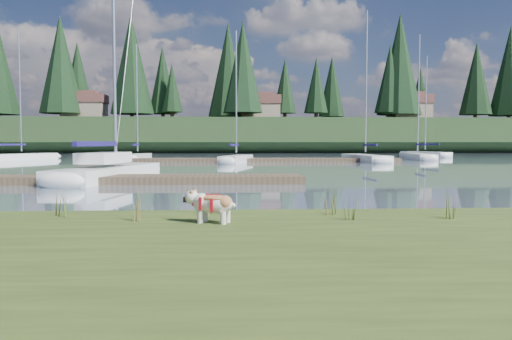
{
  "coord_description": "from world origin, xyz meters",
  "views": [
    {
      "loc": [
        1.16,
        -10.81,
        1.62
      ],
      "look_at": [
        1.68,
        -0.5,
        1.04
      ],
      "focal_mm": 35.0,
      "sensor_mm": 36.0,
      "label": 1
    }
  ],
  "objects": [
    {
      "name": "sailboat_main",
      "position": [
        -4.05,
        11.89,
        0.42
      ],
      "size": [
        3.44,
        9.48,
        13.33
      ],
      "rotation": [
        0.0,
        0.0,
        1.39
      ],
      "color": "white",
      "rests_on": "ground"
    },
    {
      "name": "house_2",
      "position": [
        30.0,
        69.0,
        7.31
      ],
      "size": [
        6.3,
        5.3,
        4.65
      ],
      "color": "gray",
      "rests_on": "ridge"
    },
    {
      "name": "weed_4",
      "position": [
        3.1,
        -2.89,
        0.53
      ],
      "size": [
        0.17,
        0.14,
        0.42
      ],
      "color": "#475B23",
      "rests_on": "bank"
    },
    {
      "name": "sailboat_bg_1",
      "position": [
        -7.13,
        34.58,
        0.33
      ],
      "size": [
        1.52,
        6.88,
        10.35
      ],
      "rotation": [
        0.0,
        0.0,
        1.55
      ],
      "color": "white",
      "rests_on": "ground"
    },
    {
      "name": "conifer_3",
      "position": [
        -10.0,
        72.0,
        11.74
      ],
      "size": [
        4.84,
        4.84,
        12.25
      ],
      "color": "#382619",
      "rests_on": "ridge"
    },
    {
      "name": "sailboat_bg_4",
      "position": [
        18.58,
        35.49,
        0.33
      ],
      "size": [
        2.16,
        7.98,
        11.63
      ],
      "rotation": [
        0.0,
        0.0,
        1.49
      ],
      "color": "white",
      "rests_on": "ground"
    },
    {
      "name": "sailboat_bg_3",
      "position": [
        12.24,
        30.79,
        0.32
      ],
      "size": [
        2.43,
        8.67,
        12.5
      ],
      "rotation": [
        0.0,
        0.0,
        1.66
      ],
      "color": "white",
      "rests_on": "ground"
    },
    {
      "name": "sailboat_bg_5",
      "position": [
        22.27,
        43.57,
        0.32
      ],
      "size": [
        3.68,
        7.87,
        11.11
      ],
      "rotation": [
        0.0,
        0.0,
        1.86
      ],
      "color": "white",
      "rests_on": "ground"
    },
    {
      "name": "dock_far",
      "position": [
        2.0,
        30.0,
        0.15
      ],
      "size": [
        26.0,
        2.2,
        0.3
      ],
      "primitive_type": "cube",
      "color": "#4C3D2C",
      "rests_on": "ground"
    },
    {
      "name": "conifer_2",
      "position": [
        -25.0,
        68.0,
        13.54
      ],
      "size": [
        6.6,
        6.6,
        16.05
      ],
      "color": "#382619",
      "rests_on": "ridge"
    },
    {
      "name": "ground",
      "position": [
        0.0,
        30.0,
        0.0
      ],
      "size": [
        200.0,
        200.0,
        0.0
      ],
      "primitive_type": "plane",
      "color": "gray",
      "rests_on": "ground"
    },
    {
      "name": "weed_1",
      "position": [
        0.78,
        -2.13,
        0.53
      ],
      "size": [
        0.17,
        0.14,
        0.42
      ],
      "color": "#475B23",
      "rests_on": "bank"
    },
    {
      "name": "conifer_7",
      "position": [
        42.0,
        71.0,
        12.19
      ],
      "size": [
        5.28,
        5.28,
        13.2
      ],
      "color": "#382619",
      "rests_on": "ridge"
    },
    {
      "name": "house_0",
      "position": [
        -22.0,
        70.0,
        7.31
      ],
      "size": [
        6.3,
        5.3,
        4.65
      ],
      "color": "gray",
      "rests_on": "ridge"
    },
    {
      "name": "conifer_5",
      "position": [
        15.0,
        70.0,
        10.83
      ],
      "size": [
        3.96,
        3.96,
        10.35
      ],
      "color": "#382619",
      "rests_on": "ridge"
    },
    {
      "name": "conifer_4",
      "position": [
        3.0,
        66.0,
        13.09
      ],
      "size": [
        6.16,
        6.16,
        15.1
      ],
      "color": "#382619",
      "rests_on": "ridge"
    },
    {
      "name": "mud_lip",
      "position": [
        0.0,
        -1.6,
        0.07
      ],
      "size": [
        60.0,
        0.5,
        0.14
      ],
      "primitive_type": "cube",
      "color": "#33281C",
      "rests_on": "ground"
    },
    {
      "name": "conifer_6",
      "position": [
        28.0,
        68.0,
        13.99
      ],
      "size": [
        7.04,
        7.04,
        17.0
      ],
      "color": "#382619",
      "rests_on": "ridge"
    },
    {
      "name": "weed_0",
      "position": [
        -0.39,
        -2.76,
        0.61
      ],
      "size": [
        0.17,
        0.14,
        0.62
      ],
      "color": "#475B23",
      "rests_on": "bank"
    },
    {
      "name": "weed_5",
      "position": [
        4.83,
        -2.77,
        0.56
      ],
      "size": [
        0.17,
        0.14,
        0.5
      ],
      "color": "#475B23",
      "rests_on": "bank"
    },
    {
      "name": "house_1",
      "position": [
        6.0,
        71.0,
        7.31
      ],
      "size": [
        6.3,
        5.3,
        4.65
      ],
      "color": "gray",
      "rests_on": "ridge"
    },
    {
      "name": "dock_near",
      "position": [
        -4.0,
        9.0,
        0.15
      ],
      "size": [
        16.0,
        2.0,
        0.3
      ],
      "primitive_type": "cube",
      "color": "#4C3D2C",
      "rests_on": "ground"
    },
    {
      "name": "ridge",
      "position": [
        0.0,
        73.0,
        2.5
      ],
      "size": [
        200.0,
        20.0,
        5.0
      ],
      "primitive_type": "cube",
      "color": "black",
      "rests_on": "ground"
    },
    {
      "name": "sailboat_bg_0",
      "position": [
        -17.58,
        36.15,
        0.32
      ],
      "size": [
        4.8,
        8.29,
        12.03
      ],
      "rotation": [
        0.0,
        0.0,
        1.16
      ],
      "color": "white",
      "rests_on": "ground"
    },
    {
      "name": "weed_2",
      "position": [
        2.91,
        -2.22,
        0.57
      ],
      "size": [
        0.17,
        0.14,
        0.54
      ],
      "color": "#475B23",
      "rests_on": "bank"
    },
    {
      "name": "weed_3",
      "position": [
        -1.75,
        -2.24,
        0.59
      ],
      "size": [
        0.17,
        0.14,
        0.58
      ],
      "color": "#475B23",
      "rests_on": "bank"
    },
    {
      "name": "bulldog",
      "position": [
        0.86,
        -3.01,
        0.66
      ],
      "size": [
        0.85,
        0.53,
        0.5
      ],
      "rotation": [
        0.0,
        0.0,
        2.8
      ],
      "color": "silver",
      "rests_on": "bank"
    },
    {
      "name": "bank",
      "position": [
        0.0,
        -6.0,
        0.17
      ],
      "size": [
        60.0,
        9.0,
        0.35
      ],
      "primitive_type": "cube",
      "color": "#3C4E1C",
      "rests_on": "ground"
    },
    {
      "name": "sailboat_bg_2",
      "position": [
        1.73,
        28.97,
        0.33
      ],
      "size": [
        3.04,
        6.94,
        10.38
      ],
      "rotation": [
        0.0,
        0.0,
        1.31
      ],
      "color": "white",
      "rests_on": "ground"
    }
  ]
}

